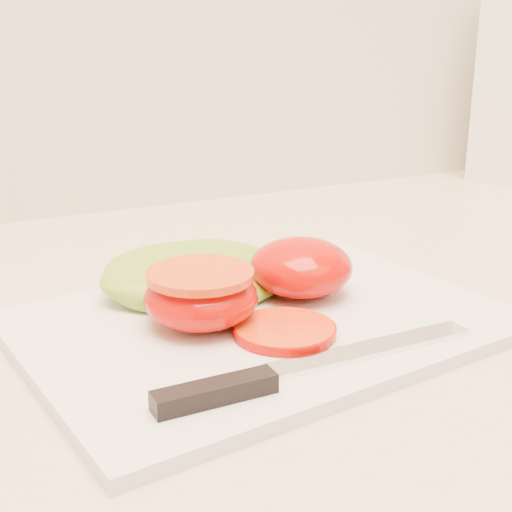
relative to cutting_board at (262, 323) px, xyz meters
name	(u,v)px	position (x,y,z in m)	size (l,w,h in m)	color
cutting_board	(262,323)	(0.00, 0.00, 0.00)	(0.35, 0.25, 0.01)	silver
tomato_half_dome	(301,267)	(0.05, 0.03, 0.03)	(0.08, 0.08, 0.05)	#B90401
tomato_half_cut	(201,295)	(-0.05, 0.01, 0.03)	(0.08, 0.08, 0.04)	#B90401
tomato_slice_0	(285,330)	(0.00, -0.04, 0.01)	(0.07, 0.07, 0.01)	#F55713
lettuce_leaf_0	(198,275)	(-0.02, 0.07, 0.02)	(0.16, 0.11, 0.03)	#80BC31
lettuce_leaf_1	(240,268)	(0.02, 0.08, 0.02)	(0.10, 0.07, 0.02)	#80BC31
knife	(282,373)	(-0.03, -0.09, 0.01)	(0.24, 0.03, 0.01)	silver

